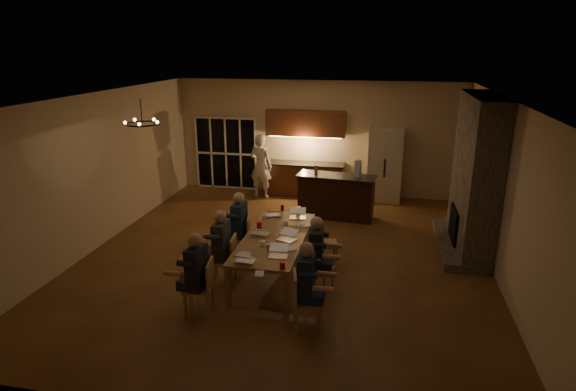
# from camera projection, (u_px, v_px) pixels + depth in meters

# --- Properties ---
(floor) EXTENTS (9.00, 9.00, 0.00)m
(floor) POSITION_uv_depth(u_px,v_px,m) (285.00, 256.00, 9.80)
(floor) COLOR brown
(floor) RESTS_ON ground
(back_wall) EXTENTS (8.00, 0.04, 3.20)m
(back_wall) POSITION_uv_depth(u_px,v_px,m) (317.00, 138.00, 13.54)
(back_wall) COLOR #C6B48C
(back_wall) RESTS_ON ground
(left_wall) EXTENTS (0.04, 9.00, 3.20)m
(left_wall) POSITION_uv_depth(u_px,v_px,m) (97.00, 171.00, 10.07)
(left_wall) COLOR #C6B48C
(left_wall) RESTS_ON ground
(right_wall) EXTENTS (0.04, 9.00, 3.20)m
(right_wall) POSITION_uv_depth(u_px,v_px,m) (506.00, 193.00, 8.56)
(right_wall) COLOR #C6B48C
(right_wall) RESTS_ON ground
(ceiling) EXTENTS (8.00, 9.00, 0.04)m
(ceiling) POSITION_uv_depth(u_px,v_px,m) (285.00, 96.00, 8.82)
(ceiling) COLOR white
(ceiling) RESTS_ON back_wall
(french_doors) EXTENTS (1.86, 0.08, 2.10)m
(french_doors) POSITION_uv_depth(u_px,v_px,m) (226.00, 154.00, 14.16)
(french_doors) COLOR black
(french_doors) RESTS_ON ground
(fireplace) EXTENTS (0.58, 2.50, 3.20)m
(fireplace) POSITION_uv_depth(u_px,v_px,m) (476.00, 175.00, 9.74)
(fireplace) COLOR #6D6255
(fireplace) RESTS_ON ground
(kitchenette) EXTENTS (2.24, 0.68, 2.40)m
(kitchenette) POSITION_uv_depth(u_px,v_px,m) (305.00, 154.00, 13.42)
(kitchenette) COLOR #5E2C1B
(kitchenette) RESTS_ON ground
(refrigerator) EXTENTS (0.90, 0.68, 2.00)m
(refrigerator) POSITION_uv_depth(u_px,v_px,m) (385.00, 165.00, 13.02)
(refrigerator) COLOR beige
(refrigerator) RESTS_ON ground
(dining_table) EXTENTS (1.10, 2.72, 0.75)m
(dining_table) POSITION_uv_depth(u_px,v_px,m) (275.00, 255.00, 8.95)
(dining_table) COLOR #AB7944
(dining_table) RESTS_ON ground
(bar_island) EXTENTS (1.97, 0.88, 1.08)m
(bar_island) POSITION_uv_depth(u_px,v_px,m) (336.00, 197.00, 11.86)
(bar_island) COLOR black
(bar_island) RESTS_ON ground
(chair_left_near) EXTENTS (0.50, 0.50, 0.89)m
(chair_left_near) POSITION_uv_depth(u_px,v_px,m) (198.00, 287.00, 7.66)
(chair_left_near) COLOR tan
(chair_left_near) RESTS_ON ground
(chair_left_mid) EXTENTS (0.48, 0.48, 0.89)m
(chair_left_mid) POSITION_uv_depth(u_px,v_px,m) (223.00, 260.00, 8.60)
(chair_left_mid) COLOR tan
(chair_left_mid) RESTS_ON ground
(chair_left_far) EXTENTS (0.52, 0.52, 0.89)m
(chair_left_far) POSITION_uv_depth(u_px,v_px,m) (239.00, 238.00, 9.58)
(chair_left_far) COLOR tan
(chair_left_far) RESTS_ON ground
(chair_right_near) EXTENTS (0.53, 0.53, 0.89)m
(chair_right_near) POSITION_uv_depth(u_px,v_px,m) (308.00, 300.00, 7.25)
(chair_right_near) COLOR tan
(chair_right_near) RESTS_ON ground
(chair_right_mid) EXTENTS (0.55, 0.55, 0.89)m
(chair_right_mid) POSITION_uv_depth(u_px,v_px,m) (319.00, 269.00, 8.25)
(chair_right_mid) COLOR tan
(chair_right_mid) RESTS_ON ground
(chair_right_far) EXTENTS (0.53, 0.53, 0.89)m
(chair_right_far) POSITION_uv_depth(u_px,v_px,m) (326.00, 243.00, 9.32)
(chair_right_far) COLOR tan
(chair_right_far) RESTS_ON ground
(person_left_near) EXTENTS (0.65, 0.65, 1.38)m
(person_left_near) POSITION_uv_depth(u_px,v_px,m) (197.00, 274.00, 7.53)
(person_left_near) COLOR #21232B
(person_left_near) RESTS_ON ground
(person_right_near) EXTENTS (0.61, 0.61, 1.38)m
(person_right_near) POSITION_uv_depth(u_px,v_px,m) (306.00, 285.00, 7.20)
(person_right_near) COLOR #1B2944
(person_right_near) RESTS_ON ground
(person_left_mid) EXTENTS (0.61, 0.61, 1.38)m
(person_left_mid) POSITION_uv_depth(u_px,v_px,m) (221.00, 247.00, 8.54)
(person_left_mid) COLOR #363C40
(person_left_mid) RESTS_ON ground
(person_right_mid) EXTENTS (0.62, 0.62, 1.38)m
(person_right_mid) POSITION_uv_depth(u_px,v_px,m) (316.00, 255.00, 8.23)
(person_right_mid) COLOR #21232B
(person_right_mid) RESTS_ON ground
(person_left_far) EXTENTS (0.62, 0.62, 1.38)m
(person_left_far) POSITION_uv_depth(u_px,v_px,m) (239.00, 226.00, 9.54)
(person_left_far) COLOR #1B2944
(person_left_far) RESTS_ON ground
(standing_person) EXTENTS (0.74, 0.58, 1.80)m
(standing_person) POSITION_uv_depth(u_px,v_px,m) (261.00, 166.00, 13.31)
(standing_person) COLOR silver
(standing_person) RESTS_ON ground
(chandelier) EXTENTS (0.62, 0.62, 0.03)m
(chandelier) POSITION_uv_depth(u_px,v_px,m) (142.00, 124.00, 8.73)
(chandelier) COLOR black
(chandelier) RESTS_ON ceiling
(laptop_a) EXTENTS (0.33, 0.29, 0.23)m
(laptop_a) POSITION_uv_depth(u_px,v_px,m) (246.00, 255.00, 7.81)
(laptop_a) COLOR silver
(laptop_a) RESTS_ON dining_table
(laptop_b) EXTENTS (0.34, 0.30, 0.23)m
(laptop_b) POSITION_uv_depth(u_px,v_px,m) (278.00, 251.00, 7.97)
(laptop_b) COLOR silver
(laptop_b) RESTS_ON dining_table
(laptop_c) EXTENTS (0.36, 0.32, 0.23)m
(laptop_c) POSITION_uv_depth(u_px,v_px,m) (260.00, 228.00, 8.94)
(laptop_c) COLOR silver
(laptop_c) RESTS_ON dining_table
(laptop_d) EXTENTS (0.40, 0.38, 0.23)m
(laptop_d) POSITION_uv_depth(u_px,v_px,m) (286.00, 234.00, 8.65)
(laptop_d) COLOR silver
(laptop_d) RESTS_ON dining_table
(laptop_e) EXTENTS (0.38, 0.36, 0.23)m
(laptop_e) POSITION_uv_depth(u_px,v_px,m) (274.00, 210.00, 9.90)
(laptop_e) COLOR silver
(laptop_e) RESTS_ON dining_table
(laptop_f) EXTENTS (0.35, 0.31, 0.23)m
(laptop_f) POSITION_uv_depth(u_px,v_px,m) (298.00, 213.00, 9.75)
(laptop_f) COLOR silver
(laptop_f) RESTS_ON dining_table
(mug_front) EXTENTS (0.08, 0.08, 0.10)m
(mug_front) POSITION_uv_depth(u_px,v_px,m) (263.00, 244.00, 8.40)
(mug_front) COLOR white
(mug_front) RESTS_ON dining_table
(mug_mid) EXTENTS (0.09, 0.09, 0.10)m
(mug_mid) POSITION_uv_depth(u_px,v_px,m) (286.00, 223.00, 9.36)
(mug_mid) COLOR white
(mug_mid) RESTS_ON dining_table
(mug_back) EXTENTS (0.08, 0.08, 0.10)m
(mug_back) POSITION_uv_depth(u_px,v_px,m) (264.00, 217.00, 9.67)
(mug_back) COLOR white
(mug_back) RESTS_ON dining_table
(redcup_near) EXTENTS (0.08, 0.08, 0.12)m
(redcup_near) POSITION_uv_depth(u_px,v_px,m) (282.00, 265.00, 7.56)
(redcup_near) COLOR red
(redcup_near) RESTS_ON dining_table
(redcup_mid) EXTENTS (0.10, 0.10, 0.12)m
(redcup_mid) POSITION_uv_depth(u_px,v_px,m) (259.00, 225.00, 9.25)
(redcup_mid) COLOR red
(redcup_mid) RESTS_ON dining_table
(redcup_far) EXTENTS (0.09, 0.09, 0.12)m
(redcup_far) POSITION_uv_depth(u_px,v_px,m) (298.00, 209.00, 10.11)
(redcup_far) COLOR red
(redcup_far) RESTS_ON dining_table
(can_silver) EXTENTS (0.06, 0.06, 0.12)m
(can_silver) POSITION_uv_depth(u_px,v_px,m) (268.00, 247.00, 8.22)
(can_silver) COLOR #B2B2B7
(can_silver) RESTS_ON dining_table
(can_cola) EXTENTS (0.07, 0.07, 0.12)m
(can_cola) POSITION_uv_depth(u_px,v_px,m) (282.00, 208.00, 10.21)
(can_cola) COLOR #3F0F0C
(can_cola) RESTS_ON dining_table
(plate_near) EXTENTS (0.23, 0.23, 0.02)m
(plate_near) POSITION_uv_depth(u_px,v_px,m) (290.00, 249.00, 8.30)
(plate_near) COLOR white
(plate_near) RESTS_ON dining_table
(plate_left) EXTENTS (0.25, 0.25, 0.02)m
(plate_left) POSITION_uv_depth(u_px,v_px,m) (243.00, 255.00, 8.05)
(plate_left) COLOR white
(plate_left) RESTS_ON dining_table
(plate_far) EXTENTS (0.24, 0.24, 0.02)m
(plate_far) POSITION_uv_depth(u_px,v_px,m) (305.00, 225.00, 9.38)
(plate_far) COLOR white
(plate_far) RESTS_ON dining_table
(notepad) EXTENTS (0.17, 0.21, 0.01)m
(notepad) POSITION_uv_depth(u_px,v_px,m) (259.00, 274.00, 7.41)
(notepad) COLOR white
(notepad) RESTS_ON dining_table
(bar_bottle) EXTENTS (0.09, 0.09, 0.24)m
(bar_bottle) POSITION_uv_depth(u_px,v_px,m) (316.00, 170.00, 11.75)
(bar_bottle) COLOR #99999E
(bar_bottle) RESTS_ON bar_island
(bar_blender) EXTENTS (0.16, 0.16, 0.41)m
(bar_blender) POSITION_uv_depth(u_px,v_px,m) (358.00, 169.00, 11.52)
(bar_blender) COLOR silver
(bar_blender) RESTS_ON bar_island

